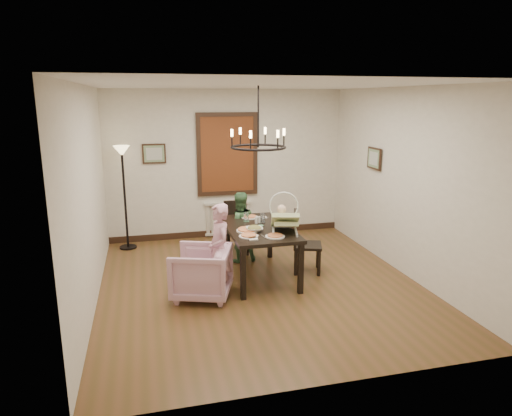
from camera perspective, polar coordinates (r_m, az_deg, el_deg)
name	(u,v)px	position (r m, az deg, el deg)	size (l,w,h in m)	color
room_shell	(254,185)	(6.67, -0.30, 2.95)	(4.51, 5.00, 2.81)	brown
dining_table	(258,232)	(6.79, 0.27, -3.07)	(0.94, 1.65, 0.77)	black
chair_far	(237,228)	(7.88, -2.43, -2.50)	(0.40, 0.40, 0.90)	black
chair_right	(308,242)	(7.06, 6.46, -4.22)	(0.43, 0.43, 0.97)	black
armchair	(201,272)	(6.24, -6.86, -7.99)	(0.75, 0.77, 0.70)	#D09FB5
elderly_woman	(219,258)	(6.21, -4.60, -6.23)	(0.39, 0.25, 1.06)	#D093A5
seated_man	(239,233)	(7.49, -2.10, -3.11)	(0.47, 0.37, 0.96)	#406B3F
baby_bouncer	(285,219)	(6.45, 3.62, -1.34)	(0.44, 0.61, 0.40)	beige
salad_bowl	(254,229)	(6.53, -0.20, -2.64)	(0.29, 0.29, 0.07)	white
pizza_platter	(248,230)	(6.54, -1.06, -2.76)	(0.32, 0.32, 0.04)	tan
drinking_glass	(263,219)	(6.96, 0.89, -1.36)	(0.07, 0.07, 0.13)	silver
window_blinds	(227,154)	(8.67, -3.60, 6.71)	(1.00, 0.03, 1.40)	brown
radiator	(228,218)	(8.92, -3.50, -1.28)	(0.92, 0.12, 0.62)	silver
picture_back	(154,154)	(8.54, -12.62, 6.64)	(0.42, 0.03, 0.36)	black
picture_right	(374,158)	(7.92, 14.56, 6.02)	(0.42, 0.03, 0.36)	black
floor_lamp	(125,199)	(8.35, -16.07, 1.06)	(0.30, 0.30, 1.80)	black
chandelier	(258,147)	(6.54, 0.28, 7.60)	(0.80, 0.80, 0.04)	black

